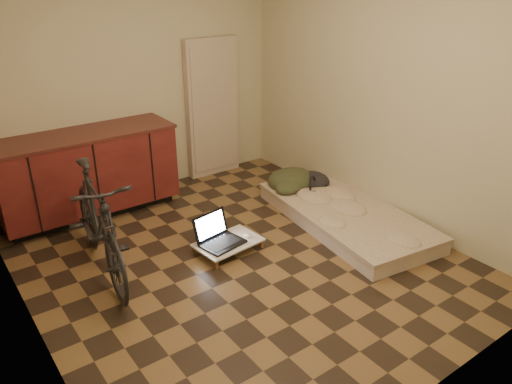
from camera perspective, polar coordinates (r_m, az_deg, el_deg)
room_shell at (r=4.09m, az=-2.28°, el=8.01°), size 3.50×4.00×2.60m
cabinets at (r=5.53m, az=-18.71°, el=2.02°), size 1.84×0.62×0.91m
appliance_panel at (r=6.28m, az=-5.02°, el=9.51°), size 0.70×0.10×1.70m
bicycle at (r=4.38m, az=-17.63°, el=-2.85°), size 0.67×1.68×1.06m
futon at (r=5.28m, az=10.18°, el=-2.66°), size 1.20×2.09×0.17m
clothing_pile at (r=5.70m, az=4.79°, el=2.07°), size 0.68×0.59×0.25m
headphones at (r=5.52m, az=6.54°, el=0.78°), size 0.35×0.34×0.17m
lap_desk at (r=4.70m, az=-3.20°, el=-5.81°), size 0.64×0.45×0.10m
laptop at (r=4.67m, az=-4.28°, el=-5.20°), size 0.43×0.40×0.26m
mouse at (r=4.76m, az=-1.04°, el=-4.97°), size 0.07×0.10×0.03m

